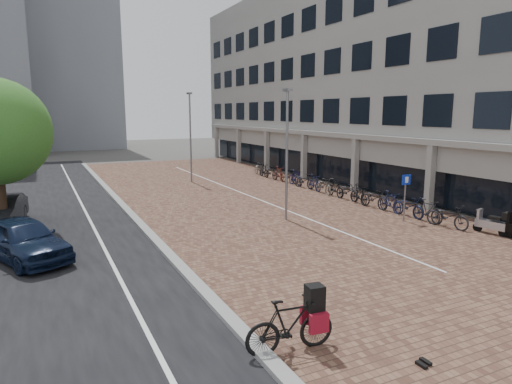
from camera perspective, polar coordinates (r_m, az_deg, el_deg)
The scene contains 16 objects.
ground at distance 16.04m, azimuth 9.50°, elevation -7.98°, with size 140.00×140.00×0.00m, color #474442.
plaza_brick at distance 27.16m, azimuth -1.73°, elevation -0.36°, with size 14.50×42.00×0.04m, color brown.
street_asphalt at distance 24.87m, azimuth -25.55°, elevation -2.34°, with size 8.00×50.00×0.03m, color black.
curb at distance 25.15m, azimuth -16.66°, elevation -1.49°, with size 0.35×42.00×0.14m, color gray.
lane_line at distance 24.94m, azimuth -20.96°, elevation -1.95°, with size 0.12×44.00×0.00m, color white.
parking_line at distance 27.24m, azimuth -1.35°, elevation -0.27°, with size 0.10×30.00×0.00m, color white.
office_building at distance 36.01m, azimuth 12.14°, elevation 15.47°, with size 8.40×40.00×15.00m.
car_navy at distance 17.06m, azimuth -27.39°, elevation -5.34°, with size 1.73×4.30×1.47m, color #0E1932.
car_dark at distance 22.51m, azimuth -29.54°, elevation -2.14°, with size 1.43×4.11×1.36m, color black.
hero_bike at distance 9.71m, azimuth 4.35°, elevation -16.35°, with size 2.02×0.76×1.39m.
shoes at distance 10.04m, azimuth 20.55°, elevation -19.79°, with size 0.34×0.29×0.09m, color black, non-canonical shape.
scooter_front at distance 20.73m, azimuth 27.65°, elevation -3.43°, with size 0.46×1.46×1.01m, color #ABAAB0, non-canonical shape.
parking_sign at distance 21.41m, azimuth 18.38°, elevation 0.13°, with size 0.45×0.10×2.16m.
lamp_near at distance 20.45m, azimuth 3.91°, elevation 4.49°, with size 0.12×0.12×5.89m, color gray.
lamp_far at distance 32.10m, azimuth -8.29°, elevation 6.71°, with size 0.12×0.12×6.20m, color slate.
bike_row at distance 27.80m, azimuth 8.66°, elevation 0.84°, with size 1.21×20.45×1.05m.
Camera 1 is at (-8.92, -12.38, 4.94)m, focal length 31.60 mm.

